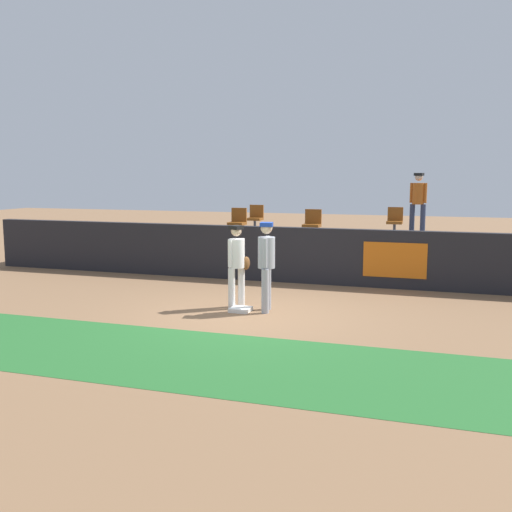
# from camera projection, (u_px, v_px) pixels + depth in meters

# --- Properties ---
(ground_plane) EXTENTS (60.00, 60.00, 0.00)m
(ground_plane) POSITION_uv_depth(u_px,v_px,m) (248.00, 314.00, 11.55)
(ground_plane) COLOR #846042
(grass_foreground_strip) EXTENTS (18.00, 2.80, 0.01)m
(grass_foreground_strip) POSITION_uv_depth(u_px,v_px,m) (187.00, 357.00, 8.82)
(grass_foreground_strip) COLOR #26662B
(grass_foreground_strip) RESTS_ON ground_plane
(first_base) EXTENTS (0.40, 0.40, 0.08)m
(first_base) POSITION_uv_depth(u_px,v_px,m) (241.00, 309.00, 11.78)
(first_base) COLOR white
(first_base) RESTS_ON ground_plane
(player_fielder_home) EXTENTS (0.46, 0.49, 1.71)m
(player_fielder_home) POSITION_uv_depth(u_px,v_px,m) (237.00, 261.00, 12.00)
(player_fielder_home) COLOR white
(player_fielder_home) RESTS_ON ground_plane
(player_runner_visitor) EXTENTS (0.39, 0.50, 1.80)m
(player_runner_visitor) POSITION_uv_depth(u_px,v_px,m) (266.00, 260.00, 11.66)
(player_runner_visitor) COLOR #9EA3AD
(player_runner_visitor) RESTS_ON ground_plane
(field_wall) EXTENTS (18.00, 0.26, 1.42)m
(field_wall) POSITION_uv_depth(u_px,v_px,m) (295.00, 255.00, 14.89)
(field_wall) COLOR black
(field_wall) RESTS_ON ground_plane
(bleacher_platform) EXTENTS (18.00, 4.80, 0.95)m
(bleacher_platform) POSITION_uv_depth(u_px,v_px,m) (316.00, 252.00, 17.34)
(bleacher_platform) COLOR #59595E
(bleacher_platform) RESTS_ON ground_plane
(seat_front_left) EXTENTS (0.45, 0.44, 0.84)m
(seat_front_left) POSITION_uv_depth(u_px,v_px,m) (238.00, 221.00, 16.78)
(seat_front_left) COLOR #4C4C51
(seat_front_left) RESTS_ON bleacher_platform
(seat_back_left) EXTENTS (0.45, 0.44, 0.84)m
(seat_back_left) POSITION_uv_depth(u_px,v_px,m) (256.00, 217.00, 18.49)
(seat_back_left) COLOR #4C4C51
(seat_back_left) RESTS_ON bleacher_platform
(seat_back_right) EXTENTS (0.44, 0.44, 0.84)m
(seat_back_right) POSITION_uv_depth(u_px,v_px,m) (395.00, 220.00, 17.16)
(seat_back_right) COLOR #4C4C51
(seat_back_right) RESTS_ON bleacher_platform
(seat_front_center) EXTENTS (0.46, 0.44, 0.84)m
(seat_front_center) POSITION_uv_depth(u_px,v_px,m) (312.00, 223.00, 16.11)
(seat_front_center) COLOR #4C4C51
(seat_front_center) RESTS_ON bleacher_platform
(spectator_hooded) EXTENTS (0.50, 0.42, 1.84)m
(spectator_hooded) POSITION_uv_depth(u_px,v_px,m) (418.00, 199.00, 17.56)
(spectator_hooded) COLOR #33384C
(spectator_hooded) RESTS_ON bleacher_platform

